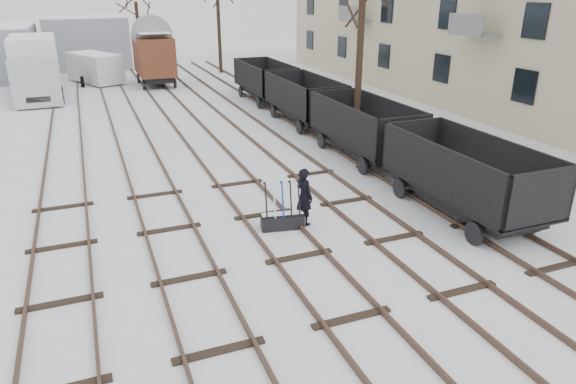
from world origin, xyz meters
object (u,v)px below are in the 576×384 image
at_px(worker, 304,196).
at_px(lorry, 36,67).
at_px(freight_wagon_a, 463,187).
at_px(panel_van, 95,68).
at_px(box_van_wagon, 154,54).
at_px(ground_frame, 283,220).

height_order(worker, lorry, lorry).
bearing_deg(freight_wagon_a, panel_van, 107.95).
xyz_separation_m(box_van_wagon, panel_van, (-4.14, 2.78, -1.12)).
relative_size(worker, panel_van, 0.33).
xyz_separation_m(box_van_wagon, lorry, (-7.88, -1.80, -0.28)).
bearing_deg(lorry, panel_van, 48.70).
xyz_separation_m(ground_frame, box_van_wagon, (0.05, 26.60, 1.99)).
height_order(worker, panel_van, panel_van).
bearing_deg(ground_frame, box_van_wagon, 99.46).
relative_size(freight_wagon_a, lorry, 0.69).
bearing_deg(panel_van, worker, -105.42).
xyz_separation_m(worker, lorry, (-8.58, 24.70, 1.09)).
bearing_deg(ground_frame, lorry, 117.09).
bearing_deg(box_van_wagon, panel_van, 146.09).
height_order(box_van_wagon, panel_van, box_van_wagon).
bearing_deg(panel_van, ground_frame, -106.88).
bearing_deg(worker, lorry, 1.20).
bearing_deg(worker, box_van_wagon, -16.44).
bearing_deg(box_van_wagon, ground_frame, -90.14).
xyz_separation_m(freight_wagon_a, lorry, (-13.60, 25.86, 1.07)).
bearing_deg(lorry, box_van_wagon, 10.86).
bearing_deg(ground_frame, freight_wagon_a, -0.90).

